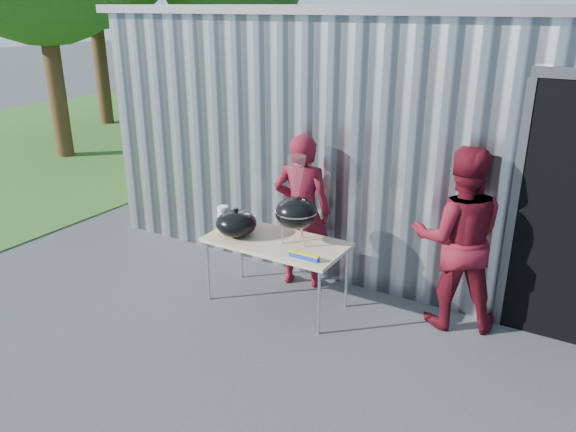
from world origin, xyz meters
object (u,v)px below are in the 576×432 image
Objects in this scene: person_cook at (302,212)px; kettle_grill at (296,205)px; folding_table at (276,244)px; person_bystander at (458,239)px.

kettle_grill is at bearing 97.64° from person_cook.
folding_table is 1.86m from person_bystander.
person_bystander is at bearing 165.75° from person_cook.
person_cook is (-0.01, 0.57, 0.19)m from folding_table.
kettle_grill is (0.21, 0.06, 0.46)m from folding_table.
kettle_grill is at bearing -2.30° from person_bystander.
kettle_grill is 1.65m from person_bystander.
person_bystander is at bearing 19.07° from kettle_grill.
person_cook is 1.75m from person_bystander.
person_cook is (-0.21, 0.51, -0.27)m from kettle_grill.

